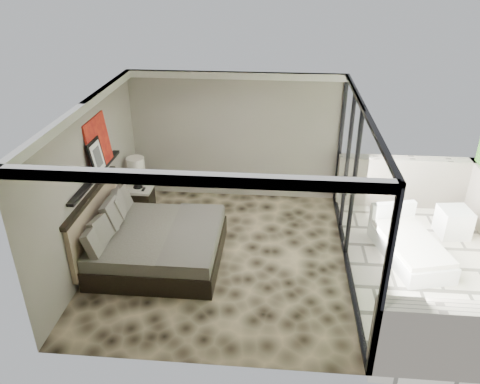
# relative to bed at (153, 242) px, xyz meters

# --- Properties ---
(floor) EXTENTS (5.00, 5.00, 0.00)m
(floor) POSITION_rel_bed_xyz_m (1.20, 0.18, -0.36)
(floor) COLOR black
(floor) RESTS_ON ground
(ceiling) EXTENTS (4.50, 5.00, 0.02)m
(ceiling) POSITION_rel_bed_xyz_m (1.20, 0.18, 2.43)
(ceiling) COLOR silver
(ceiling) RESTS_ON back_wall
(back_wall) EXTENTS (4.50, 0.02, 2.80)m
(back_wall) POSITION_rel_bed_xyz_m (1.20, 2.67, 1.04)
(back_wall) COLOR gray
(back_wall) RESTS_ON floor
(left_wall) EXTENTS (0.02, 5.00, 2.80)m
(left_wall) POSITION_rel_bed_xyz_m (-1.04, 0.18, 1.04)
(left_wall) COLOR gray
(left_wall) RESTS_ON floor
(glass_wall) EXTENTS (0.08, 5.00, 2.80)m
(glass_wall) POSITION_rel_bed_xyz_m (3.45, 0.18, 1.04)
(glass_wall) COLOR white
(glass_wall) RESTS_ON floor
(terrace_slab) EXTENTS (3.00, 5.00, 0.12)m
(terrace_slab) POSITION_rel_bed_xyz_m (4.95, 0.18, -0.42)
(terrace_slab) COLOR beige
(terrace_slab) RESTS_ON ground
(picture_ledge) EXTENTS (0.12, 2.20, 0.05)m
(picture_ledge) POSITION_rel_bed_xyz_m (-0.98, 0.28, 1.14)
(picture_ledge) COLOR black
(picture_ledge) RESTS_ON left_wall
(bed) EXTENTS (2.23, 2.16, 1.24)m
(bed) POSITION_rel_bed_xyz_m (0.00, 0.00, 0.00)
(bed) COLOR black
(bed) RESTS_ON floor
(nightstand) EXTENTS (0.72, 0.72, 0.56)m
(nightstand) POSITION_rel_bed_xyz_m (-0.76, 1.82, -0.08)
(nightstand) COLOR black
(nightstand) RESTS_ON floor
(table_lamp) EXTENTS (0.37, 0.37, 0.67)m
(table_lamp) POSITION_rel_bed_xyz_m (-0.77, 1.81, 0.59)
(table_lamp) COLOR black
(table_lamp) RESTS_ON nightstand
(abstract_canvas) EXTENTS (0.13, 0.90, 0.90)m
(abstract_canvas) POSITION_rel_bed_xyz_m (-0.99, 0.61, 1.61)
(abstract_canvas) COLOR #AB3D0E
(abstract_canvas) RESTS_ON picture_ledge
(framed_print) EXTENTS (0.11, 0.50, 0.60)m
(framed_print) POSITION_rel_bed_xyz_m (-0.94, 0.33, 1.46)
(framed_print) COLOR black
(framed_print) RESTS_ON picture_ledge
(ottoman) EXTENTS (0.62, 0.62, 0.55)m
(ottoman) POSITION_rel_bed_xyz_m (5.59, 1.35, -0.08)
(ottoman) COLOR white
(ottoman) RESTS_ON terrace_slab
(lounger) EXTENTS (1.27, 1.93, 0.69)m
(lounger) POSITION_rel_bed_xyz_m (4.57, 0.52, -0.15)
(lounger) COLOR white
(lounger) RESTS_ON terrace_slab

